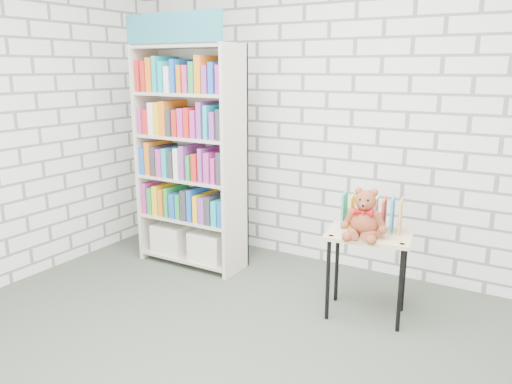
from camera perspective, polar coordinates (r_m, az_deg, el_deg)
The scene contains 6 objects.
ground at distance 3.07m, azimuth -4.14°, elevation -20.58°, with size 4.50×4.50×0.00m, color #3F463B.
room_shell at distance 2.53m, azimuth -4.87°, elevation 14.90°, with size 4.52×4.02×2.81m.
bookshelf at distance 4.42m, azimuth -7.50°, elevation 4.08°, with size 0.97×0.38×2.17m.
display_table at distance 3.60m, azimuth 12.71°, elevation -5.92°, with size 0.64×0.50×0.62m.
table_books at distance 3.63m, azimuth 13.10°, elevation -2.35°, with size 0.43×0.25×0.24m.
teddy_bear at distance 3.45m, azimuth 12.27°, elevation -2.91°, with size 0.31×0.29×0.34m.
Camera 1 is at (1.46, -2.07, 1.74)m, focal length 35.00 mm.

